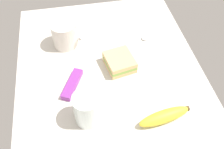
% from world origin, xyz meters
% --- Properties ---
extents(tabletop, '(0.90, 0.64, 0.02)m').
position_xyz_m(tabletop, '(0.00, 0.00, 0.01)').
color(tabletop, beige).
rests_on(tabletop, ground).
extents(coffee_mug_black, '(0.09, 0.12, 0.10)m').
position_xyz_m(coffee_mug_black, '(0.21, 0.14, 0.07)').
color(coffee_mug_black, silver).
rests_on(coffee_mug_black, tabletop).
extents(sandwich_main, '(0.12, 0.11, 0.04)m').
position_xyz_m(sandwich_main, '(0.06, -0.04, 0.04)').
color(sandwich_main, '#DBB77A').
rests_on(sandwich_main, tabletop).
extents(glass_of_milk, '(0.08, 0.08, 0.10)m').
position_xyz_m(glass_of_milk, '(-0.13, 0.10, 0.07)').
color(glass_of_milk, silver).
rests_on(glass_of_milk, tabletop).
extents(banana, '(0.07, 0.17, 0.04)m').
position_xyz_m(banana, '(-0.18, -0.12, 0.04)').
color(banana, yellow).
rests_on(banana, tabletop).
extents(spoon, '(0.09, 0.12, 0.01)m').
position_xyz_m(spoon, '(0.20, -0.19, 0.02)').
color(spoon, silver).
rests_on(spoon, tabletop).
extents(snack_bar, '(0.12, 0.08, 0.02)m').
position_xyz_m(snack_bar, '(0.00, 0.13, 0.03)').
color(snack_bar, purple).
rests_on(snack_bar, tabletop).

